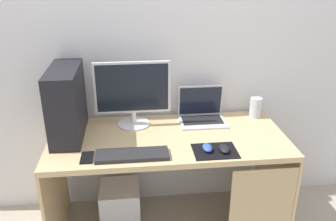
{
  "coord_description": "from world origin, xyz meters",
  "views": [
    {
      "loc": [
        -0.22,
        -2.02,
        1.78
      ],
      "look_at": [
        0.0,
        0.0,
        0.91
      ],
      "focal_mm": 37.91,
      "sensor_mm": 36.0,
      "label": 1
    }
  ],
  "objects_px": {
    "pc_tower": "(67,103)",
    "speaker": "(256,107)",
    "monitor": "(133,94)",
    "mouse_right": "(224,149)",
    "mouse_left": "(207,148)",
    "subwoofer": "(120,203)",
    "cell_phone": "(87,158)",
    "laptop": "(202,114)",
    "keyboard": "(132,155)"
  },
  "relations": [
    {
      "from": "pc_tower",
      "to": "speaker",
      "type": "distance_m",
      "value": 1.3
    },
    {
      "from": "speaker",
      "to": "mouse_left",
      "type": "bearing_deg",
      "value": -134.52
    },
    {
      "from": "laptop",
      "to": "mouse_right",
      "type": "relative_size",
      "value": 3.32
    },
    {
      "from": "speaker",
      "to": "cell_phone",
      "type": "relative_size",
      "value": 1.11
    },
    {
      "from": "pc_tower",
      "to": "keyboard",
      "type": "bearing_deg",
      "value": -39.16
    },
    {
      "from": "laptop",
      "to": "keyboard",
      "type": "relative_size",
      "value": 0.76
    },
    {
      "from": "laptop",
      "to": "pc_tower",
      "type": "bearing_deg",
      "value": -171.65
    },
    {
      "from": "laptop",
      "to": "keyboard",
      "type": "xyz_separation_m",
      "value": [
        -0.5,
        -0.45,
        -0.04
      ]
    },
    {
      "from": "mouse_right",
      "to": "cell_phone",
      "type": "relative_size",
      "value": 0.74
    },
    {
      "from": "mouse_left",
      "to": "subwoofer",
      "type": "height_order",
      "value": "mouse_left"
    },
    {
      "from": "mouse_left",
      "to": "laptop",
      "type": "bearing_deg",
      "value": 83.26
    },
    {
      "from": "laptop",
      "to": "mouse_right",
      "type": "bearing_deg",
      "value": -84.5
    },
    {
      "from": "mouse_right",
      "to": "laptop",
      "type": "bearing_deg",
      "value": 95.5
    },
    {
      "from": "mouse_right",
      "to": "cell_phone",
      "type": "bearing_deg",
      "value": 178.97
    },
    {
      "from": "laptop",
      "to": "keyboard",
      "type": "bearing_deg",
      "value": -137.62
    },
    {
      "from": "monitor",
      "to": "cell_phone",
      "type": "distance_m",
      "value": 0.55
    },
    {
      "from": "pc_tower",
      "to": "mouse_right",
      "type": "relative_size",
      "value": 4.9
    },
    {
      "from": "laptop",
      "to": "subwoofer",
      "type": "bearing_deg",
      "value": -170.79
    },
    {
      "from": "speaker",
      "to": "cell_phone",
      "type": "bearing_deg",
      "value": -157.99
    },
    {
      "from": "mouse_left",
      "to": "pc_tower",
      "type": "bearing_deg",
      "value": 160.24
    },
    {
      "from": "keyboard",
      "to": "mouse_right",
      "type": "height_order",
      "value": "mouse_right"
    },
    {
      "from": "laptop",
      "to": "cell_phone",
      "type": "height_order",
      "value": "laptop"
    },
    {
      "from": "mouse_left",
      "to": "subwoofer",
      "type": "distance_m",
      "value": 0.89
    },
    {
      "from": "monitor",
      "to": "laptop",
      "type": "height_order",
      "value": "monitor"
    },
    {
      "from": "cell_phone",
      "to": "keyboard",
      "type": "bearing_deg",
      "value": -2.08
    },
    {
      "from": "monitor",
      "to": "mouse_left",
      "type": "height_order",
      "value": "monitor"
    },
    {
      "from": "laptop",
      "to": "cell_phone",
      "type": "bearing_deg",
      "value": -149.57
    },
    {
      "from": "mouse_left",
      "to": "mouse_right",
      "type": "bearing_deg",
      "value": -14.74
    },
    {
      "from": "speaker",
      "to": "keyboard",
      "type": "xyz_separation_m",
      "value": [
        -0.89,
        -0.47,
        -0.06
      ]
    },
    {
      "from": "monitor",
      "to": "mouse_right",
      "type": "xyz_separation_m",
      "value": [
        0.52,
        -0.43,
        -0.21
      ]
    },
    {
      "from": "monitor",
      "to": "laptop",
      "type": "bearing_deg",
      "value": 3.17
    },
    {
      "from": "speaker",
      "to": "mouse_right",
      "type": "height_order",
      "value": "speaker"
    },
    {
      "from": "mouse_left",
      "to": "keyboard",
      "type": "bearing_deg",
      "value": -177.42
    },
    {
      "from": "pc_tower",
      "to": "monitor",
      "type": "bearing_deg",
      "value": 14.16
    },
    {
      "from": "pc_tower",
      "to": "cell_phone",
      "type": "bearing_deg",
      "value": -66.38
    },
    {
      "from": "speaker",
      "to": "keyboard",
      "type": "distance_m",
      "value": 1.01
    },
    {
      "from": "subwoofer",
      "to": "cell_phone",
      "type": "bearing_deg",
      "value": -113.92
    },
    {
      "from": "keyboard",
      "to": "cell_phone",
      "type": "height_order",
      "value": "keyboard"
    },
    {
      "from": "monitor",
      "to": "mouse_right",
      "type": "distance_m",
      "value": 0.71
    },
    {
      "from": "keyboard",
      "to": "cell_phone",
      "type": "bearing_deg",
      "value": 177.92
    },
    {
      "from": "monitor",
      "to": "subwoofer",
      "type": "relative_size",
      "value": 1.78
    },
    {
      "from": "laptop",
      "to": "mouse_right",
      "type": "distance_m",
      "value": 0.46
    },
    {
      "from": "keyboard",
      "to": "mouse_right",
      "type": "bearing_deg",
      "value": -0.53
    },
    {
      "from": "pc_tower",
      "to": "subwoofer",
      "type": "xyz_separation_m",
      "value": [
        0.29,
        0.03,
        -0.82
      ]
    },
    {
      "from": "pc_tower",
      "to": "keyboard",
      "type": "xyz_separation_m",
      "value": [
        0.39,
        -0.32,
        -0.21
      ]
    },
    {
      "from": "mouse_right",
      "to": "pc_tower",
      "type": "bearing_deg",
      "value": 160.74
    },
    {
      "from": "mouse_right",
      "to": "cell_phone",
      "type": "height_order",
      "value": "mouse_right"
    },
    {
      "from": "monitor",
      "to": "laptop",
      "type": "distance_m",
      "value": 0.51
    },
    {
      "from": "speaker",
      "to": "cell_phone",
      "type": "xyz_separation_m",
      "value": [
        -1.15,
        -0.46,
        -0.07
      ]
    },
    {
      "from": "cell_phone",
      "to": "subwoofer",
      "type": "height_order",
      "value": "cell_phone"
    }
  ]
}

